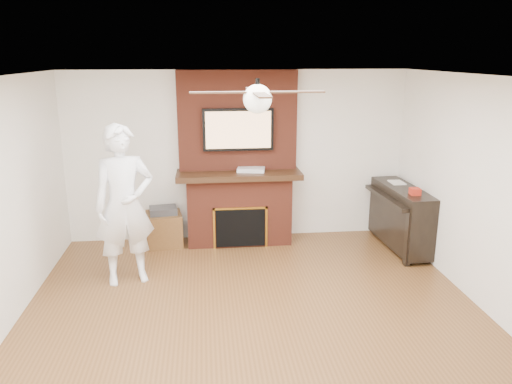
{
  "coord_description": "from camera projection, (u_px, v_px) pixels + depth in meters",
  "views": [
    {
      "loc": [
        -0.49,
        -4.5,
        2.71
      ],
      "look_at": [
        0.08,
        0.9,
        1.2
      ],
      "focal_mm": 35.0,
      "sensor_mm": 36.0,
      "label": 1
    }
  ],
  "objects": [
    {
      "name": "room_shell",
      "position": [
        257.0,
        213.0,
        4.75
      ],
      "size": [
        5.36,
        5.86,
        2.86
      ],
      "color": "brown",
      "rests_on": "ground"
    },
    {
      "name": "fireplace",
      "position": [
        238.0,
        176.0,
        7.26
      ],
      "size": [
        1.78,
        0.64,
        2.5
      ],
      "color": "maroon",
      "rests_on": "ground"
    },
    {
      "name": "tv",
      "position": [
        238.0,
        130.0,
        7.03
      ],
      "size": [
        1.0,
        0.08,
        0.6
      ],
      "color": "black",
      "rests_on": "fireplace"
    },
    {
      "name": "ceiling_fan",
      "position": [
        257.0,
        98.0,
        4.46
      ],
      "size": [
        1.21,
        1.21,
        0.31
      ],
      "color": "black",
      "rests_on": "room_shell"
    },
    {
      "name": "person",
      "position": [
        124.0,
        205.0,
        5.93
      ],
      "size": [
        0.82,
        0.66,
        1.94
      ],
      "primitive_type": "imported",
      "rotation": [
        0.0,
        0.0,
        0.28
      ],
      "color": "white",
      "rests_on": "ground"
    },
    {
      "name": "side_table",
      "position": [
        164.0,
        228.0,
        7.28
      ],
      "size": [
        0.56,
        0.56,
        0.58
      ],
      "rotation": [
        0.0,
        0.0,
        0.13
      ],
      "color": "#573619",
      "rests_on": "ground"
    },
    {
      "name": "piano",
      "position": [
        401.0,
        216.0,
        7.1
      ],
      "size": [
        0.58,
        1.4,
        0.99
      ],
      "rotation": [
        0.0,
        0.0,
        0.06
      ],
      "color": "black",
      "rests_on": "ground"
    },
    {
      "name": "cable_box",
      "position": [
        251.0,
        170.0,
        7.15
      ],
      "size": [
        0.42,
        0.29,
        0.06
      ],
      "primitive_type": "cube",
      "rotation": [
        0.0,
        0.0,
        -0.19
      ],
      "color": "silver",
      "rests_on": "fireplace"
    },
    {
      "name": "candle_orange",
      "position": [
        229.0,
        241.0,
        7.34
      ],
      "size": [
        0.07,
        0.07,
        0.11
      ],
      "primitive_type": "cylinder",
      "color": "red",
      "rests_on": "ground"
    },
    {
      "name": "candle_green",
      "position": [
        239.0,
        243.0,
        7.3
      ],
      "size": [
        0.07,
        0.07,
        0.09
      ],
      "primitive_type": "cylinder",
      "color": "#358535",
      "rests_on": "ground"
    },
    {
      "name": "candle_cream",
      "position": [
        246.0,
        241.0,
        7.34
      ],
      "size": [
        0.08,
        0.08,
        0.1
      ],
      "primitive_type": "cylinder",
      "color": "beige",
      "rests_on": "ground"
    },
    {
      "name": "candle_blue",
      "position": [
        255.0,
        243.0,
        7.29
      ],
      "size": [
        0.07,
        0.07,
        0.08
      ],
      "primitive_type": "cylinder",
      "color": "navy",
      "rests_on": "ground"
    }
  ]
}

